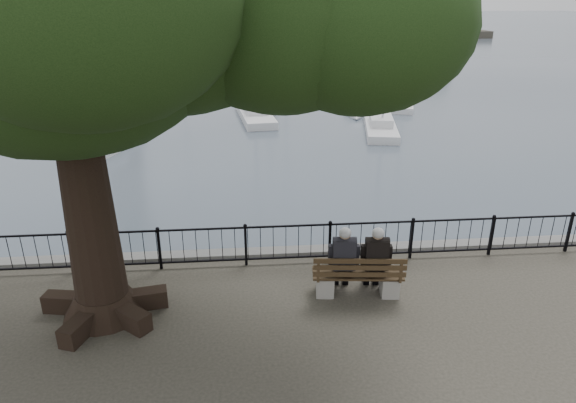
{
  "coord_description": "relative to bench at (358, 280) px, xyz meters",
  "views": [
    {
      "loc": [
        -0.94,
        -8.32,
        6.05
      ],
      "look_at": [
        0.0,
        2.5,
        1.6
      ],
      "focal_mm": 32.0,
      "sensor_mm": 36.0,
      "label": 1
    }
  ],
  "objects": [
    {
      "name": "person_left",
      "position": [
        -0.3,
        0.14,
        0.39
      ],
      "size": [
        0.49,
        0.83,
        1.61
      ],
      "color": "black",
      "rests_on": "ground"
    },
    {
      "name": "lion_monument",
      "position": [
        0.64,
        48.95,
        0.72
      ],
      "size": [
        5.6,
        5.6,
        8.36
      ],
      "color": "#615F5D",
      "rests_on": "ground"
    },
    {
      "name": "far_shore",
      "position": [
        24.19,
        78.47,
        2.64
      ],
      "size": [
        30.0,
        8.6,
        9.18
      ],
      "color": "#312F28",
      "rests_on": "ground"
    },
    {
      "name": "sailboat_h",
      "position": [
        -7.58,
        37.17,
        -0.96
      ],
      "size": [
        1.87,
        5.35,
        13.28
      ],
      "color": "silver",
      "rests_on": "ground"
    },
    {
      "name": "sailboat_f",
      "position": [
        -0.02,
        35.12,
        -1.03
      ],
      "size": [
        2.9,
        5.03,
        10.52
      ],
      "color": "silver",
      "rests_on": "ground"
    },
    {
      "name": "sailboat_e",
      "position": [
        -12.33,
        32.15,
        -1.0
      ],
      "size": [
        2.58,
        4.99,
        11.26
      ],
      "color": "silver",
      "rests_on": "ground"
    },
    {
      "name": "sailboat_i",
      "position": [
        1.32,
        34.11,
        -1.03
      ],
      "size": [
        2.66,
        6.37,
        11.95
      ],
      "color": "silver",
      "rests_on": "ground"
    },
    {
      "name": "harbor",
      "position": [
        -1.36,
        2.01,
        -0.85
      ],
      "size": [
        260.0,
        260.0,
        1.2
      ],
      "color": "#615F5D",
      "rests_on": "ground"
    },
    {
      "name": "railing",
      "position": [
        -1.36,
        1.51,
        0.21
      ],
      "size": [
        22.06,
        0.06,
        1.0
      ],
      "color": "black",
      "rests_on": "ground"
    },
    {
      "name": "bench",
      "position": [
        0.0,
        0.0,
        0.0
      ],
      "size": [
        1.97,
        0.77,
        1.01
      ],
      "color": "gray",
      "rests_on": "ground"
    },
    {
      "name": "sailboat_a",
      "position": [
        -8.82,
        14.93,
        -1.05
      ],
      "size": [
        2.8,
        4.9,
        9.51
      ],
      "color": "silver",
      "rests_on": "ground"
    },
    {
      "name": "sailboat_b",
      "position": [
        -1.62,
        21.11,
        -0.97
      ],
      "size": [
        2.38,
        6.28,
        14.15
      ],
      "color": "silver",
      "rests_on": "ground"
    },
    {
      "name": "sailboat_c",
      "position": [
        5.1,
        17.55,
        -1.03
      ],
      "size": [
        2.61,
        5.89,
        11.31
      ],
      "color": "silver",
      "rests_on": "ground"
    },
    {
      "name": "person_right",
      "position": [
        0.37,
        0.07,
        0.39
      ],
      "size": [
        0.49,
        0.83,
        1.61
      ],
      "color": "black",
      "rests_on": "ground"
    },
    {
      "name": "sailboat_d",
      "position": [
        8.19,
        23.71,
        -1.07
      ],
      "size": [
        2.79,
        5.11,
        8.85
      ],
      "color": "silver",
      "rests_on": "ground"
    },
    {
      "name": "sailboat_g",
      "position": [
        9.1,
        35.96,
        -1.07
      ],
      "size": [
        2.58,
        5.3,
        8.96
      ],
      "color": "silver",
      "rests_on": "ground"
    }
  ]
}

